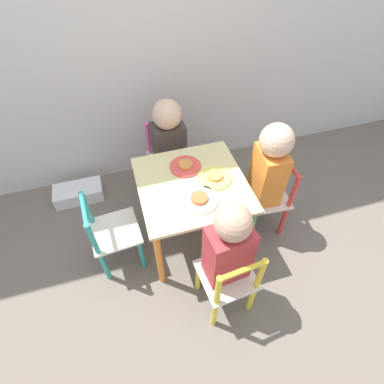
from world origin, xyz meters
The scene contains 13 objects.
ground_plane centered at (0.00, 0.00, 0.00)m, with size 6.00×6.00×0.00m, color #6B6056.
kids_table centered at (0.00, 0.00, 0.41)m, with size 0.58×0.58×0.49m.
chair_yellow centered at (0.05, -0.48, 0.26)m, with size 0.28×0.28×0.52m.
chair_red centered at (0.48, -0.04, 0.26)m, with size 0.28×0.28×0.52m.
chair_pink centered at (-0.03, 0.48, 0.26)m, with size 0.27×0.27×0.52m.
chair_teal centered at (-0.48, -0.04, 0.26)m, with size 0.28×0.28×0.52m.
child_front centered at (0.04, -0.42, 0.46)m, with size 0.21×0.22×0.77m.
child_right centered at (0.42, -0.03, 0.48)m, with size 0.23×0.21×0.79m.
child_back centered at (-0.02, 0.42, 0.45)m, with size 0.21×0.23×0.73m.
plate_front centered at (0.00, -0.13, 0.50)m, with size 0.20×0.20×0.03m.
plate_right centered at (0.13, 0.00, 0.50)m, with size 0.19×0.19×0.03m.
plate_back centered at (0.00, 0.13, 0.50)m, with size 0.18×0.18×0.03m.
storage_bin centered at (-0.69, 0.54, 0.05)m, with size 0.33×0.17×0.10m.
Camera 1 is at (-0.31, -1.06, 1.65)m, focal length 28.00 mm.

